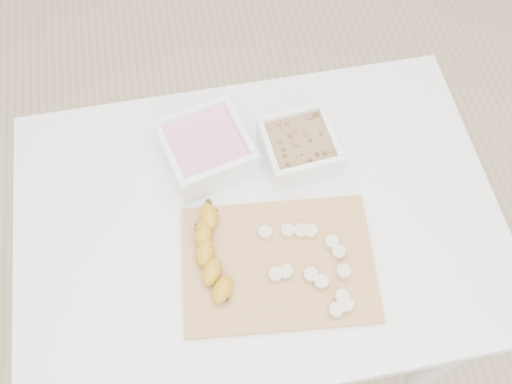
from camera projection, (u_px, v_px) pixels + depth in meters
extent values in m
plane|color=#C6AD89|center=(258.00, 316.00, 1.84)|extent=(3.50, 3.50, 0.00)
cube|color=white|center=(259.00, 222.00, 1.20)|extent=(1.00, 0.70, 0.04)
cylinder|color=white|center=(451.00, 357.00, 1.43)|extent=(0.05, 0.05, 0.71)
cylinder|color=white|center=(88.00, 212.00, 1.62)|extent=(0.05, 0.05, 0.71)
cylinder|color=white|center=(385.00, 163.00, 1.70)|extent=(0.05, 0.05, 0.71)
cube|color=white|center=(207.00, 149.00, 1.21)|extent=(0.21, 0.21, 0.08)
cube|color=pink|center=(207.00, 148.00, 1.21)|extent=(0.17, 0.17, 0.05)
cube|color=white|center=(299.00, 147.00, 1.22)|extent=(0.16, 0.16, 0.07)
cube|color=olive|center=(299.00, 146.00, 1.22)|extent=(0.14, 0.14, 0.04)
cube|color=tan|center=(278.00, 264.00, 1.12)|extent=(0.40, 0.31, 0.01)
cylinder|color=beige|center=(265.00, 232.00, 1.14)|extent=(0.03, 0.03, 0.01)
cylinder|color=beige|center=(288.00, 231.00, 1.14)|extent=(0.03, 0.03, 0.01)
cylinder|color=beige|center=(301.00, 231.00, 1.14)|extent=(0.03, 0.03, 0.01)
cylinder|color=beige|center=(311.00, 231.00, 1.14)|extent=(0.03, 0.03, 0.01)
cylinder|color=beige|center=(332.00, 242.00, 1.13)|extent=(0.03, 0.03, 0.01)
cylinder|color=beige|center=(339.00, 252.00, 1.12)|extent=(0.03, 0.03, 0.01)
cylinder|color=beige|center=(344.00, 272.00, 1.10)|extent=(0.03, 0.03, 0.01)
cylinder|color=beige|center=(276.00, 274.00, 1.10)|extent=(0.03, 0.03, 0.01)
cylinder|color=beige|center=(286.00, 272.00, 1.10)|extent=(0.03, 0.03, 0.01)
cylinder|color=beige|center=(311.00, 275.00, 1.10)|extent=(0.03, 0.03, 0.01)
cylinder|color=beige|center=(321.00, 282.00, 1.09)|extent=(0.03, 0.03, 0.01)
cylinder|color=beige|center=(342.00, 297.00, 1.07)|extent=(0.03, 0.03, 0.01)
cylinder|color=beige|center=(346.00, 305.00, 1.07)|extent=(0.03, 0.03, 0.01)
cylinder|color=beige|center=(336.00, 310.00, 1.06)|extent=(0.03, 0.03, 0.01)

